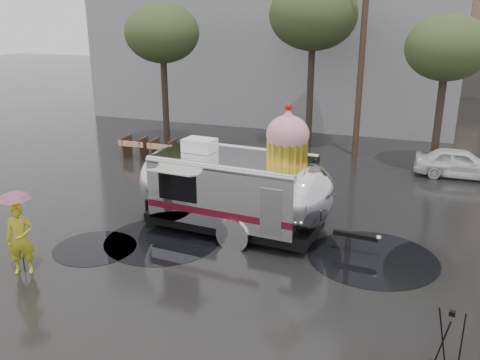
% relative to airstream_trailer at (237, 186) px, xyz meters
% --- Properties ---
extents(ground, '(120.00, 120.00, 0.00)m').
position_rel_airstream_trailer_xyz_m(ground, '(-0.33, -3.76, -1.46)').
color(ground, black).
rests_on(ground, ground).
extents(puddles, '(10.55, 5.09, 0.01)m').
position_rel_airstream_trailer_xyz_m(puddles, '(0.41, -1.21, -1.46)').
color(puddles, black).
rests_on(puddles, ground).
extents(grey_building, '(22.00, 12.00, 13.00)m').
position_rel_airstream_trailer_xyz_m(grey_building, '(-4.33, 20.24, 5.04)').
color(grey_building, slate).
rests_on(grey_building, ground).
extents(utility_pole, '(1.60, 0.28, 9.00)m').
position_rel_airstream_trailer_xyz_m(utility_pole, '(2.17, 10.24, 3.16)').
color(utility_pole, '#473323').
rests_on(utility_pole, ground).
extents(tree_left, '(3.64, 3.64, 6.95)m').
position_rel_airstream_trailer_xyz_m(tree_left, '(-7.33, 9.24, 4.02)').
color(tree_left, '#382D26').
rests_on(tree_left, ground).
extents(tree_mid, '(4.20, 4.20, 8.03)m').
position_rel_airstream_trailer_xyz_m(tree_mid, '(-0.33, 11.24, 4.88)').
color(tree_mid, '#382D26').
rests_on(tree_mid, ground).
extents(tree_right, '(3.36, 3.36, 6.42)m').
position_rel_airstream_trailer_xyz_m(tree_right, '(5.67, 9.24, 3.59)').
color(tree_right, '#382D26').
rests_on(tree_right, ground).
extents(barricade_row, '(4.30, 0.80, 1.00)m').
position_rel_airstream_trailer_xyz_m(barricade_row, '(-5.88, 6.20, -0.94)').
color(barricade_row, '#473323').
rests_on(barricade_row, ground).
extents(airstream_trailer, '(7.74, 3.10, 4.18)m').
position_rel_airstream_trailer_xyz_m(airstream_trailer, '(0.00, 0.00, 0.00)').
color(airstream_trailer, silver).
rests_on(airstream_trailer, ground).
extents(person_left, '(0.81, 0.73, 1.89)m').
position_rel_airstream_trailer_xyz_m(person_left, '(-4.27, -4.38, -0.52)').
color(person_left, gold).
rests_on(person_left, ground).
extents(umbrella_pink, '(1.04, 1.04, 2.26)m').
position_rel_airstream_trailer_xyz_m(umbrella_pink, '(-4.27, -4.38, 0.44)').
color(umbrella_pink, pink).
rests_on(umbrella_pink, ground).
extents(tripod, '(0.51, 0.55, 1.33)m').
position_rel_airstream_trailer_xyz_m(tripod, '(5.95, -4.78, -0.70)').
color(tripod, black).
rests_on(tripod, ground).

